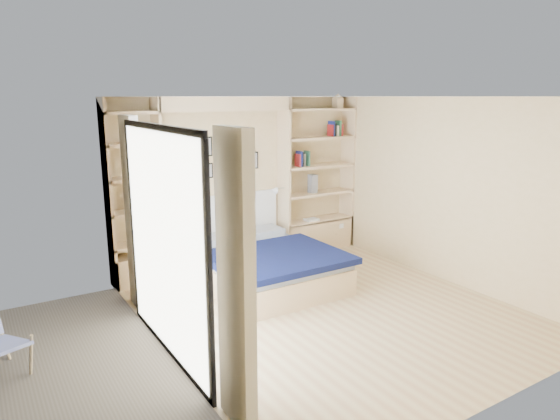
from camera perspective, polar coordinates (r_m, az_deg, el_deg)
ground at (r=6.14m, az=5.46°, el=-11.26°), size 4.50×4.50×0.00m
room_shell at (r=6.83m, az=-4.73°, el=0.77°), size 4.50×4.50×4.50m
bed at (r=6.82m, az=-1.93°, el=-6.23°), size 1.69×2.13×1.07m
photo_gallery at (r=7.34m, az=-7.81°, el=5.71°), size 1.48×0.02×0.82m
reading_lamps at (r=7.28m, az=-5.88°, el=1.69°), size 1.92×0.12×0.15m
shelf_decor at (r=7.96m, az=2.84°, el=6.97°), size 3.55×0.23×2.03m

